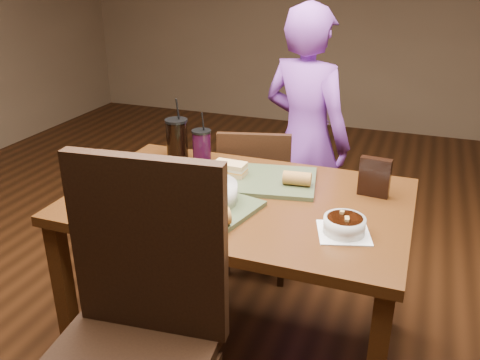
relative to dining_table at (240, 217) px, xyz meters
name	(u,v)px	position (x,y,z in m)	size (l,w,h in m)	color
ground	(240,347)	(0.00, 0.00, -0.66)	(6.00, 6.00, 0.00)	#381C0B
dining_table	(240,217)	(0.00, 0.00, 0.00)	(1.30, 0.85, 0.75)	#49270E
chair_near	(133,328)	(-0.08, -0.69, -0.04)	(0.53, 0.53, 1.11)	black
chair_far	(259,196)	(-0.12, 0.60, -0.19)	(0.44, 0.45, 0.84)	black
diner	(305,140)	(0.06, 0.86, 0.05)	(0.52, 0.34, 1.43)	purple
tray_near	(197,205)	(-0.12, -0.15, 0.10)	(0.42, 0.32, 0.02)	#3D492C
tray_far	(264,180)	(0.05, 0.17, 0.10)	(0.42, 0.32, 0.02)	#3D492C
salad_bowl	(205,191)	(-0.10, -0.12, 0.15)	(0.24, 0.24, 0.08)	silver
soup_bowl	(344,225)	(0.43, -0.15, 0.12)	(0.21, 0.21, 0.07)	white
sandwich_near	(161,188)	(-0.28, -0.12, 0.13)	(0.11, 0.09, 0.05)	#593819
sandwich_far	(230,168)	(-0.10, 0.15, 0.14)	(0.14, 0.08, 0.05)	tan
baguette_near	(212,218)	(0.01, -0.29, 0.14)	(0.06, 0.06, 0.12)	#AD7533
baguette_far	(297,178)	(0.19, 0.15, 0.14)	(0.06, 0.06, 0.11)	#AD7533
cup_cola	(177,138)	(-0.43, 0.31, 0.18)	(0.11, 0.11, 0.28)	black
cup_berry	(202,146)	(-0.29, 0.28, 0.17)	(0.09, 0.09, 0.24)	black
chip_bag	(375,177)	(0.49, 0.19, 0.17)	(0.12, 0.04, 0.16)	black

